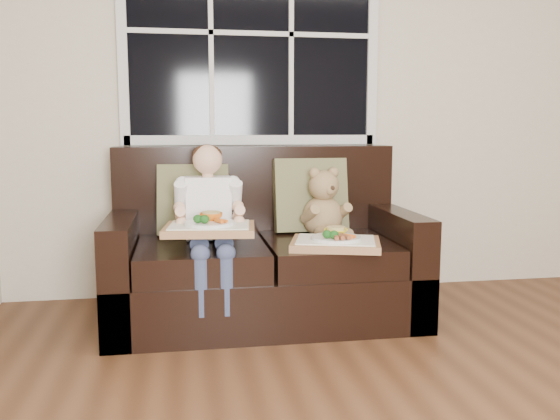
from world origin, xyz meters
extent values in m
cube|color=beige|center=(0.00, 2.50, 1.35)|extent=(4.50, 0.02, 2.70)
cube|color=black|center=(-0.69, 2.48, 1.65)|extent=(1.50, 0.02, 1.25)
cube|color=silver|center=(-0.69, 2.47, 0.99)|extent=(1.58, 0.04, 0.06)
cube|color=silver|center=(-1.47, 2.47, 1.65)|extent=(0.06, 0.04, 1.37)
cube|color=silver|center=(0.09, 2.47, 1.65)|extent=(0.06, 0.04, 1.37)
cube|color=silver|center=(-0.69, 2.47, 1.65)|extent=(1.50, 0.03, 0.03)
cube|color=black|center=(-0.69, 1.95, 0.15)|extent=(1.70, 0.90, 0.30)
cube|color=black|center=(-1.46, 1.95, 0.30)|extent=(0.15, 0.90, 0.60)
cube|color=black|center=(0.09, 1.95, 0.30)|extent=(0.15, 0.90, 0.60)
cube|color=black|center=(-0.69, 2.33, 0.63)|extent=(1.70, 0.18, 0.66)
cube|color=black|center=(-1.04, 1.87, 0.38)|extent=(0.68, 0.72, 0.15)
cube|color=black|center=(-0.34, 1.87, 0.38)|extent=(0.68, 0.72, 0.15)
cube|color=olive|center=(-1.07, 2.17, 0.65)|extent=(0.42, 0.22, 0.42)
cube|color=olive|center=(-0.38, 2.17, 0.67)|extent=(0.44, 0.20, 0.45)
cube|color=white|center=(-0.99, 2.00, 0.63)|extent=(0.25, 0.15, 0.34)
sphere|color=#E9B18E|center=(-0.99, 1.99, 0.90)|extent=(0.16, 0.16, 0.16)
ellipsoid|color=#3B2012|center=(-0.99, 2.00, 0.92)|extent=(0.16, 0.16, 0.12)
cylinder|color=#353E5E|center=(-1.06, 1.81, 0.49)|extent=(0.10, 0.31, 0.10)
cylinder|color=#353E5E|center=(-0.93, 1.81, 0.49)|extent=(0.10, 0.31, 0.10)
cylinder|color=#353E5E|center=(-1.06, 1.54, 0.31)|extent=(0.08, 0.08, 0.29)
cylinder|color=#353E5E|center=(-0.93, 1.54, 0.31)|extent=(0.08, 0.08, 0.29)
cylinder|color=#E9B18E|center=(-1.14, 1.89, 0.67)|extent=(0.07, 0.30, 0.24)
cylinder|color=#E9B18E|center=(-0.84, 1.89, 0.67)|extent=(0.07, 0.30, 0.24)
ellipsoid|color=#998151|center=(-0.33, 2.04, 0.56)|extent=(0.28, 0.25, 0.25)
sphere|color=#998151|center=(-0.33, 2.03, 0.74)|extent=(0.21, 0.21, 0.18)
sphere|color=#998151|center=(-0.39, 2.03, 0.81)|extent=(0.06, 0.06, 0.06)
sphere|color=#998151|center=(-0.27, 2.03, 0.81)|extent=(0.06, 0.06, 0.06)
sphere|color=#998151|center=(-0.33, 1.96, 0.72)|extent=(0.07, 0.07, 0.07)
sphere|color=#2F2015|center=(-0.33, 1.93, 0.74)|extent=(0.03, 0.03, 0.03)
cylinder|color=#998151|center=(-0.38, 1.91, 0.48)|extent=(0.10, 0.15, 0.07)
cylinder|color=#998151|center=(-0.27, 1.91, 0.48)|extent=(0.10, 0.15, 0.07)
cube|color=#AE814E|center=(-1.00, 1.69, 0.56)|extent=(0.49, 0.39, 0.04)
cube|color=silver|center=(-1.00, 1.69, 0.59)|extent=(0.43, 0.33, 0.01)
cylinder|color=white|center=(-1.00, 1.68, 0.60)|extent=(0.26, 0.26, 0.02)
imported|color=orange|center=(-0.99, 1.72, 0.62)|extent=(0.13, 0.13, 0.04)
cylinder|color=tan|center=(-0.99, 1.72, 0.63)|extent=(0.10, 0.10, 0.02)
ellipsoid|color=#225B1C|center=(-1.06, 1.63, 0.63)|extent=(0.05, 0.05, 0.04)
ellipsoid|color=#225B1C|center=(-1.03, 1.62, 0.63)|extent=(0.05, 0.05, 0.04)
cylinder|color=orange|center=(-0.95, 1.63, 0.61)|extent=(0.05, 0.07, 0.02)
cube|color=#AE814E|center=(-0.35, 1.67, 0.47)|extent=(0.54, 0.46, 0.04)
cube|color=silver|center=(-0.35, 1.67, 0.49)|extent=(0.47, 0.39, 0.01)
cylinder|color=white|center=(-0.35, 1.66, 0.50)|extent=(0.26, 0.26, 0.02)
imported|color=#FFF821|center=(-0.34, 1.71, 0.53)|extent=(0.15, 0.15, 0.03)
cylinder|color=tan|center=(-0.34, 1.71, 0.53)|extent=(0.10, 0.10, 0.02)
ellipsoid|color=#225B1C|center=(-0.41, 1.62, 0.53)|extent=(0.05, 0.05, 0.04)
ellipsoid|color=#225B1C|center=(-0.37, 1.60, 0.53)|extent=(0.05, 0.05, 0.04)
cylinder|color=orange|center=(-0.30, 1.61, 0.52)|extent=(0.05, 0.07, 0.02)
cylinder|color=#9C4C33|center=(-0.35, 1.59, 0.52)|extent=(0.03, 0.09, 0.02)
camera|label=1|loc=(-1.13, -1.28, 1.08)|focal=38.00mm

